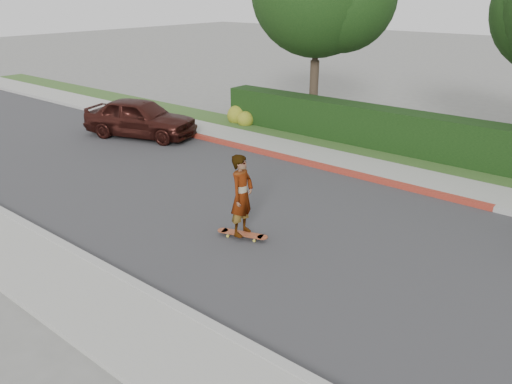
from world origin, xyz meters
TOP-DOWN VIEW (x-y plane):
  - ground at (0.00, 0.00)m, footprint 120.00×120.00m
  - road at (0.00, 0.00)m, footprint 60.00×8.00m
  - curb_near at (0.00, -4.10)m, footprint 60.00×0.20m
  - curb_far at (0.00, 4.10)m, footprint 60.00×0.20m
  - curb_red_section at (-5.00, 4.10)m, footprint 12.00×0.21m
  - sidewalk_far at (0.00, 5.00)m, footprint 60.00×1.60m
  - planting_strip at (0.00, 6.60)m, footprint 60.00×1.60m
  - hedge at (-3.00, 7.20)m, footprint 15.00×1.00m
  - flowering_shrub at (-10.01, 6.74)m, footprint 1.40×1.00m
  - skateboard at (-3.09, -1.19)m, footprint 1.24×0.62m
  - skateboarder at (-3.09, -1.19)m, footprint 0.56×0.76m
  - car_maroon at (-11.77, 2.87)m, footprint 4.75×3.08m

SIDE VIEW (x-z plane):
  - ground at x=0.00m, z-range 0.00..0.00m
  - road at x=0.00m, z-range 0.00..0.01m
  - planting_strip at x=0.00m, z-range 0.00..0.10m
  - sidewalk_far at x=0.00m, z-range 0.00..0.12m
  - curb_near at x=0.00m, z-range 0.00..0.15m
  - curb_far at x=0.00m, z-range 0.00..0.15m
  - curb_red_section at x=-5.00m, z-range 0.00..0.15m
  - skateboard at x=-3.09m, z-range 0.05..0.16m
  - flowering_shrub at x=-10.01m, z-range -0.12..0.78m
  - hedge at x=-3.00m, z-range 0.00..1.50m
  - car_maroon at x=-11.77m, z-range 0.00..1.50m
  - skateboarder at x=-3.09m, z-range 0.13..2.03m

